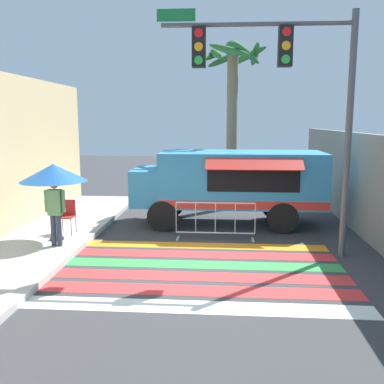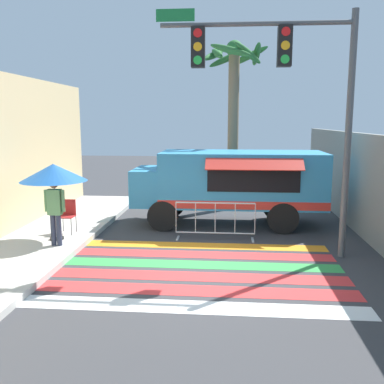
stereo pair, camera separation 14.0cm
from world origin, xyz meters
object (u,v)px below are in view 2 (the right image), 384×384
at_px(patio_umbrella, 53,173).
at_px(traffic_signal_pole, 285,80).
at_px(barricade_front, 215,221).
at_px(palm_tree, 234,95).
at_px(vendor_person, 55,208).
at_px(folding_chair, 68,213).
at_px(food_truck, 227,181).

bearing_deg(patio_umbrella, traffic_signal_pole, -3.81).
relative_size(barricade_front, palm_tree, 0.36).
bearing_deg(barricade_front, palm_tree, 83.47).
distance_m(patio_umbrella, vendor_person, 1.01).
bearing_deg(folding_chair, palm_tree, 51.93).
bearing_deg(traffic_signal_pole, barricade_front, 142.50).
bearing_deg(vendor_person, folding_chair, 80.61).
bearing_deg(folding_chair, traffic_signal_pole, -3.29).
relative_size(traffic_signal_pole, vendor_person, 3.43).
relative_size(patio_umbrella, palm_tree, 0.33).
bearing_deg(vendor_person, patio_umbrella, 94.87).
xyz_separation_m(patio_umbrella, folding_chair, (0.05, 0.71, -1.22)).
height_order(vendor_person, palm_tree, palm_tree).
bearing_deg(vendor_person, traffic_signal_pole, -15.46).
distance_m(traffic_signal_pole, vendor_person, 6.42).
bearing_deg(food_truck, traffic_signal_pole, -66.71).
distance_m(folding_chair, barricade_front, 4.17).
xyz_separation_m(food_truck, folding_chair, (-4.48, -1.94, -0.69)).
bearing_deg(folding_chair, food_truck, 30.90).
bearing_deg(palm_tree, patio_umbrella, -131.73).
height_order(traffic_signal_pole, palm_tree, palm_tree).
xyz_separation_m(barricade_front, palm_tree, (0.51, 4.43, 3.68)).
distance_m(patio_umbrella, folding_chair, 1.41).
bearing_deg(folding_chair, barricade_front, 9.49).
height_order(patio_umbrella, palm_tree, palm_tree).
height_order(barricade_front, palm_tree, palm_tree).
height_order(patio_umbrella, barricade_front, patio_umbrella).
distance_m(vendor_person, palm_tree, 7.99).
relative_size(folding_chair, vendor_person, 0.55).
bearing_deg(vendor_person, barricade_front, 2.32).
distance_m(traffic_signal_pole, palm_tree, 5.79).
bearing_deg(traffic_signal_pole, vendor_person, -178.38).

